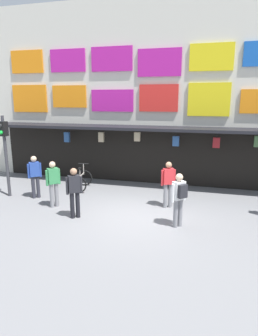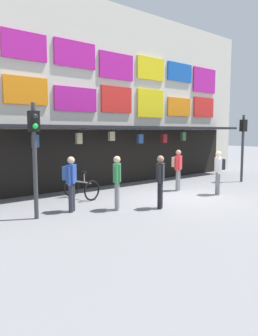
# 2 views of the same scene
# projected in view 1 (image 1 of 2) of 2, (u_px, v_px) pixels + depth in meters

# --- Properties ---
(ground_plane) EXTENTS (80.00, 80.00, 0.00)m
(ground_plane) POSITION_uv_depth(u_px,v_px,m) (137.00, 215.00, 9.89)
(ground_plane) COLOR slate
(shopfront) EXTENTS (18.00, 2.60, 8.00)m
(shopfront) POSITION_uv_depth(u_px,v_px,m) (161.00, 95.00, 13.26)
(shopfront) COLOR beige
(shopfront) RESTS_ON ground
(traffic_light_near) EXTENTS (0.31, 0.34, 3.20)m
(traffic_light_near) POSITION_uv_depth(u_px,v_px,m) (5.00, 143.00, 11.38)
(traffic_light_near) COLOR #38383D
(traffic_light_near) RESTS_ON ground
(bicycle_parked) EXTENTS (0.91, 1.27, 1.05)m
(bicycle_parked) POSITION_uv_depth(u_px,v_px,m) (81.00, 180.00, 12.65)
(bicycle_parked) COLOR black
(bicycle_parked) RESTS_ON ground
(pedestrian_in_white) EXTENTS (0.47, 0.47, 1.68)m
(pedestrian_in_white) POSITION_uv_depth(u_px,v_px,m) (179.00, 196.00, 8.80)
(pedestrian_in_white) COLOR gray
(pedestrian_in_white) RESTS_ON ground
(pedestrian_in_yellow) EXTENTS (0.40, 0.42, 1.68)m
(pedestrian_in_yellow) POSITION_uv_depth(u_px,v_px,m) (53.00, 182.00, 10.47)
(pedestrian_in_yellow) COLOR gray
(pedestrian_in_yellow) RESTS_ON ground
(pedestrian_in_green) EXTENTS (0.49, 0.45, 1.68)m
(pedestrian_in_green) POSITION_uv_depth(u_px,v_px,m) (168.00, 181.00, 10.43)
(pedestrian_in_green) COLOR gray
(pedestrian_in_green) RESTS_ON ground
(pedestrian_in_black) EXTENTS (0.47, 0.47, 1.68)m
(pedestrian_in_black) POSITION_uv_depth(u_px,v_px,m) (35.00, 174.00, 11.45)
(pedestrian_in_black) COLOR #2D2D38
(pedestrian_in_black) RESTS_ON ground
(pedestrian_in_purple) EXTENTS (0.45, 0.39, 1.68)m
(pedestrian_in_purple) POSITION_uv_depth(u_px,v_px,m) (74.00, 190.00, 9.50)
(pedestrian_in_purple) COLOR black
(pedestrian_in_purple) RESTS_ON ground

